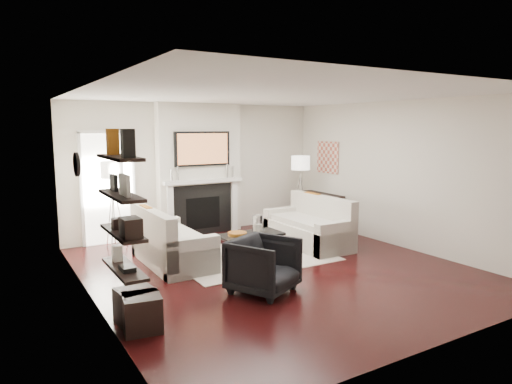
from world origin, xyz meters
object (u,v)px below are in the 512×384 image
loveseat_right_base (307,235)px  coffee_table (250,235)px  lamp_right_shade (301,163)px  lamp_left_shade (112,170)px  armchair (263,263)px  loveseat_left_base (173,251)px  ottoman_near (136,306)px

loveseat_right_base → coffee_table: same height
lamp_right_shade → lamp_left_shade: bearing=173.5°
armchair → loveseat_left_base: bearing=80.5°
armchair → ottoman_near: bearing=156.2°
coffee_table → ottoman_near: bearing=-146.7°
loveseat_right_base → loveseat_left_base: bearing=175.3°
coffee_table → armchair: bearing=-114.1°
coffee_table → lamp_left_shade: lamp_left_shade is taller
loveseat_left_base → lamp_right_shade: lamp_right_shade is taller
loveseat_right_base → lamp_left_shade: bearing=151.6°
lamp_right_shade → coffee_table: bearing=-146.1°
lamp_right_shade → ottoman_near: lamp_right_shade is taller
lamp_left_shade → lamp_right_shade: 3.93m
loveseat_right_base → ottoman_near: size_ratio=4.50×
coffee_table → lamp_right_shade: 2.71m
armchair → lamp_left_shade: 3.70m
loveseat_left_base → lamp_right_shade: 3.71m
loveseat_left_base → armchair: size_ratio=2.21×
coffee_table → lamp_right_shade: bearing=33.9°
loveseat_left_base → ottoman_near: bearing=-121.1°
coffee_table → ottoman_near: size_ratio=2.75×
armchair → lamp_right_shade: size_ratio=2.04×
lamp_left_shade → loveseat_left_base: bearing=-69.3°
loveseat_left_base → loveseat_right_base: bearing=-4.7°
loveseat_right_base → lamp_right_shade: size_ratio=4.50×
loveseat_right_base → ottoman_near: (-3.77, -1.75, -0.01)m
lamp_right_shade → loveseat_left_base: bearing=-162.6°
loveseat_right_base → armchair: 2.61m
ottoman_near → coffee_table: bearing=33.3°
lamp_left_shade → ottoman_near: size_ratio=1.00×
armchair → ottoman_near: 1.78m
armchair → ottoman_near: size_ratio=2.04×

